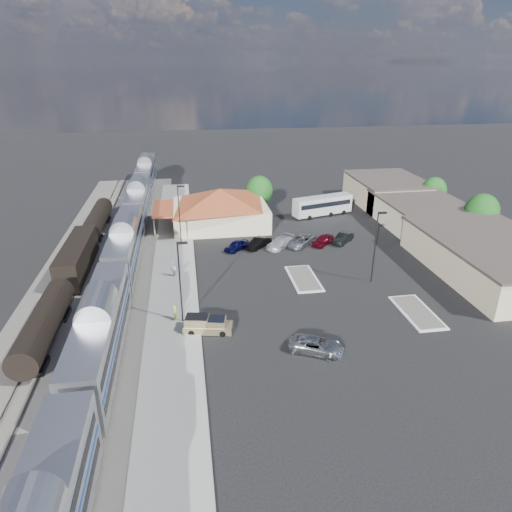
{
  "coord_description": "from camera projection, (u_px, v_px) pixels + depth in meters",
  "views": [
    {
      "loc": [
        -9.85,
        -47.58,
        24.96
      ],
      "look_at": [
        -1.76,
        3.71,
        2.8
      ],
      "focal_mm": 32.0,
      "sensor_mm": 36.0,
      "label": 1
    }
  ],
  "objects": [
    {
      "name": "lamp_lot",
      "position": [
        376.0,
        241.0,
        54.08
      ],
      "size": [
        1.08,
        0.25,
        9.0
      ],
      "color": "black",
      "rests_on": "ground"
    },
    {
      "name": "tree_east_c",
      "position": [
        434.0,
        191.0,
        81.46
      ],
      "size": [
        4.41,
        4.41,
        6.21
      ],
      "color": "#382314",
      "rests_on": "ground"
    },
    {
      "name": "lamp_plat_n",
      "position": [
        180.0,
        210.0,
        65.32
      ],
      "size": [
        1.08,
        0.25,
        9.0
      ],
      "color": "black",
      "rests_on": "ground"
    },
    {
      "name": "lamp_plat_s",
      "position": [
        181.0,
        276.0,
        45.33
      ],
      "size": [
        1.08,
        0.25,
        9.0
      ],
      "color": "black",
      "rests_on": "ground"
    },
    {
      "name": "ground",
      "position": [
        275.0,
        289.0,
        54.44
      ],
      "size": [
        280.0,
        280.0,
        0.0
      ],
      "primitive_type": "plane",
      "color": "black",
      "rests_on": "ground"
    },
    {
      "name": "tree_depot",
      "position": [
        259.0,
        190.0,
        80.55
      ],
      "size": [
        4.71,
        4.71,
        6.63
      ],
      "color": "#382314",
      "rests_on": "ground"
    },
    {
      "name": "station_depot",
      "position": [
        220.0,
        207.0,
        74.36
      ],
      "size": [
        18.35,
        12.24,
        6.2
      ],
      "color": "#C9B893",
      "rests_on": "ground"
    },
    {
      "name": "suv",
      "position": [
        317.0,
        345.0,
        42.32
      ],
      "size": [
        5.64,
        4.45,
        1.42
      ],
      "primitive_type": "imported",
      "rotation": [
        0.0,
        0.0,
        1.1
      ],
      "color": "#989C9F",
      "rests_on": "ground"
    },
    {
      "name": "pickup_truck",
      "position": [
        208.0,
        325.0,
        45.45
      ],
      "size": [
        5.1,
        2.7,
        1.67
      ],
      "rotation": [
        0.0,
        0.0,
        1.37
      ],
      "color": "tan",
      "rests_on": "ground"
    },
    {
      "name": "traffic_island_south",
      "position": [
        304.0,
        278.0,
        56.79
      ],
      "size": [
        3.3,
        7.5,
        0.21
      ],
      "color": "silver",
      "rests_on": "ground"
    },
    {
      "name": "parked_car_a",
      "position": [
        237.0,
        245.0,
        65.37
      ],
      "size": [
        4.2,
        4.04,
        1.42
      ],
      "primitive_type": "imported",
      "rotation": [
        0.0,
        0.0,
        -0.83
      ],
      "color": "#0D0E42",
      "rests_on": "ground"
    },
    {
      "name": "parked_car_f",
      "position": [
        343.0,
        238.0,
        67.92
      ],
      "size": [
        4.22,
        4.28,
        1.47
      ],
      "primitive_type": "imported",
      "rotation": [
        0.0,
        0.0,
        -0.77
      ],
      "color": "black",
      "rests_on": "ground"
    },
    {
      "name": "traffic_island_north",
      "position": [
        417.0,
        312.0,
        49.14
      ],
      "size": [
        3.3,
        7.5,
        0.21
      ],
      "color": "silver",
      "rests_on": "ground"
    },
    {
      "name": "freight_cars",
      "position": [
        78.0,
        259.0,
        57.89
      ],
      "size": [
        2.8,
        46.0,
        4.0
      ],
      "color": "black",
      "rests_on": "ground"
    },
    {
      "name": "parked_car_b",
      "position": [
        258.0,
        243.0,
        66.08
      ],
      "size": [
        4.45,
        4.19,
        1.5
      ],
      "primitive_type": "imported",
      "rotation": [
        0.0,
        0.0,
        -0.85
      ],
      "color": "black",
      "rests_on": "ground"
    },
    {
      "name": "parked_car_c",
      "position": [
        280.0,
        243.0,
        66.27
      ],
      "size": [
        5.19,
        5.11,
        1.5
      ],
      "primitive_type": "imported",
      "rotation": [
        0.0,
        0.0,
        -0.8
      ],
      "color": "silver",
      "rests_on": "ground"
    },
    {
      "name": "platform",
      "position": [
        174.0,
        273.0,
        58.14
      ],
      "size": [
        5.5,
        92.0,
        0.18
      ],
      "primitive_type": "cube",
      "color": "gray",
      "rests_on": "ground"
    },
    {
      "name": "person_a",
      "position": [
        175.0,
        313.0,
        47.15
      ],
      "size": [
        0.47,
        0.67,
        1.74
      ],
      "primitive_type": "imported",
      "rotation": [
        0.0,
        0.0,
        1.66
      ],
      "color": "#CBD743",
      "rests_on": "platform"
    },
    {
      "name": "coach_bus",
      "position": [
        323.0,
        205.0,
        79.49
      ],
      "size": [
        11.05,
        5.21,
        3.47
      ],
      "rotation": [
        0.0,
        0.0,
        1.85
      ],
      "color": "white",
      "rests_on": "ground"
    },
    {
      "name": "parked_car_e",
      "position": [
        323.0,
        240.0,
        67.2
      ],
      "size": [
        4.23,
        4.2,
        1.45
      ],
      "primitive_type": "imported",
      "rotation": [
        0.0,
        0.0,
        -0.8
      ],
      "color": "maroon",
      "rests_on": "ground"
    },
    {
      "name": "railbed",
      "position": [
        103.0,
        272.0,
        58.68
      ],
      "size": [
        16.0,
        100.0,
        0.12
      ],
      "primitive_type": "cube",
      "color": "#4C4944",
      "rests_on": "ground"
    },
    {
      "name": "person_b",
      "position": [
        173.0,
        270.0,
        56.73
      ],
      "size": [
        1.04,
        1.14,
        1.92
      ],
      "primitive_type": "imported",
      "rotation": [
        0.0,
        0.0,
        -1.17
      ],
      "color": "silver",
      "rests_on": "platform"
    },
    {
      "name": "buildings_east",
      "position": [
        435.0,
        221.0,
        70.54
      ],
      "size": [
        14.4,
        51.4,
        4.8
      ],
      "color": "#C6B28C",
      "rests_on": "ground"
    },
    {
      "name": "parked_car_d",
      "position": [
        301.0,
        241.0,
        67.0
      ],
      "size": [
        5.45,
        5.57,
        1.48
      ],
      "primitive_type": "imported",
      "rotation": [
        0.0,
        0.0,
        -0.75
      ],
      "color": "gray",
      "rests_on": "ground"
    },
    {
      "name": "tree_east_b",
      "position": [
        482.0,
        211.0,
        68.56
      ],
      "size": [
        4.94,
        4.94,
        6.96
      ],
      "color": "#382314",
      "rests_on": "ground"
    },
    {
      "name": "passenger_train",
      "position": [
        126.0,
        246.0,
        59.19
      ],
      "size": [
        3.0,
        104.0,
        5.55
      ],
      "color": "silver",
      "rests_on": "ground"
    }
  ]
}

